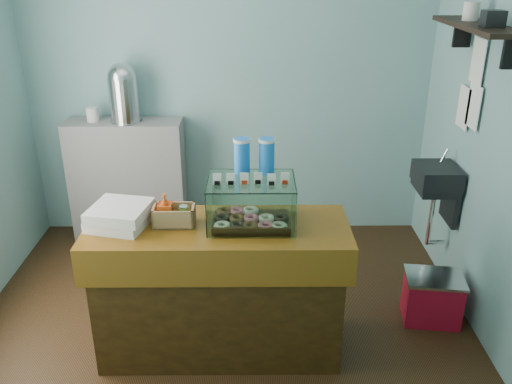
{
  "coord_description": "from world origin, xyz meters",
  "views": [
    {
      "loc": [
        0.21,
        -3.17,
        2.4
      ],
      "look_at": [
        0.23,
        -0.15,
        1.08
      ],
      "focal_mm": 38.0,
      "sensor_mm": 36.0,
      "label": 1
    }
  ],
  "objects_px": {
    "red_cooler": "(432,298)",
    "coffee_urn": "(123,91)",
    "counter": "(220,288)",
    "display_case": "(251,197)"
  },
  "relations": [
    {
      "from": "counter",
      "to": "display_case",
      "type": "distance_m",
      "value": 0.64
    },
    {
      "from": "red_cooler",
      "to": "coffee_urn",
      "type": "bearing_deg",
      "value": 159.21
    },
    {
      "from": "counter",
      "to": "display_case",
      "type": "bearing_deg",
      "value": 15.63
    },
    {
      "from": "display_case",
      "to": "red_cooler",
      "type": "distance_m",
      "value": 1.58
    },
    {
      "from": "red_cooler",
      "to": "counter",
      "type": "bearing_deg",
      "value": -161.33
    },
    {
      "from": "counter",
      "to": "red_cooler",
      "type": "xyz_separation_m",
      "value": [
        1.48,
        0.29,
        -0.28
      ]
    },
    {
      "from": "display_case",
      "to": "coffee_urn",
      "type": "height_order",
      "value": "coffee_urn"
    },
    {
      "from": "counter",
      "to": "red_cooler",
      "type": "relative_size",
      "value": 3.69
    },
    {
      "from": "counter",
      "to": "coffee_urn",
      "type": "height_order",
      "value": "coffee_urn"
    },
    {
      "from": "coffee_urn",
      "to": "red_cooler",
      "type": "height_order",
      "value": "coffee_urn"
    }
  ]
}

